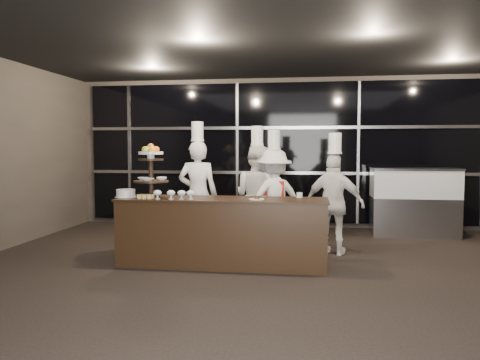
# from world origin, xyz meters

# --- Properties ---
(room) EXTENTS (10.00, 10.00, 10.00)m
(room) POSITION_xyz_m (0.00, 0.00, 1.50)
(room) COLOR black
(room) RESTS_ON ground
(window_wall) EXTENTS (8.60, 0.10, 2.80)m
(window_wall) POSITION_xyz_m (0.00, 4.94, 1.50)
(window_wall) COLOR black
(window_wall) RESTS_ON ground
(buffet_counter) EXTENTS (2.84, 0.74, 0.92)m
(buffet_counter) POSITION_xyz_m (-0.92, 1.70, 0.47)
(buffet_counter) COLOR black
(buffet_counter) RESTS_ON ground
(display_stand) EXTENTS (0.48, 0.48, 0.74)m
(display_stand) POSITION_xyz_m (-1.92, 1.70, 1.34)
(display_stand) COLOR black
(display_stand) RESTS_ON buffet_counter
(compotes) EXTENTS (0.56, 0.11, 0.12)m
(compotes) POSITION_xyz_m (-1.52, 1.48, 1.00)
(compotes) COLOR silver
(compotes) RESTS_ON buffet_counter
(layer_cake) EXTENTS (0.30, 0.30, 0.11)m
(layer_cake) POSITION_xyz_m (-2.27, 1.65, 0.97)
(layer_cake) COLOR white
(layer_cake) RESTS_ON buffet_counter
(pastry_squares) EXTENTS (0.20, 0.13, 0.05)m
(pastry_squares) POSITION_xyz_m (-1.94, 1.53, 0.95)
(pastry_squares) COLOR #EFCF75
(pastry_squares) RESTS_ON buffet_counter
(small_plate) EXTENTS (0.20, 0.20, 0.05)m
(small_plate) POSITION_xyz_m (-0.44, 1.60, 0.94)
(small_plate) COLOR white
(small_plate) RESTS_ON buffet_counter
(chef_cup) EXTENTS (0.08, 0.08, 0.07)m
(chef_cup) POSITION_xyz_m (0.11, 1.95, 0.96)
(chef_cup) COLOR white
(chef_cup) RESTS_ON buffet_counter
(display_case) EXTENTS (1.52, 0.67, 1.24)m
(display_case) POSITION_xyz_m (2.14, 4.30, 0.69)
(display_case) COLOR #A5A5AA
(display_case) RESTS_ON ground
(chef_a) EXTENTS (0.64, 0.44, 2.01)m
(chef_a) POSITION_xyz_m (-1.51, 2.76, 0.88)
(chef_a) COLOR white
(chef_a) RESTS_ON ground
(chef_b) EXTENTS (1.00, 0.94, 1.95)m
(chef_b) POSITION_xyz_m (-0.58, 2.93, 0.84)
(chef_b) COLOR white
(chef_b) RESTS_ON ground
(chef_c) EXTENTS (1.18, 1.01, 1.88)m
(chef_c) POSITION_xyz_m (-0.31, 2.88, 0.80)
(chef_c) COLOR white
(chef_c) RESTS_ON ground
(chef_d) EXTENTS (0.96, 0.60, 1.82)m
(chef_d) POSITION_xyz_m (0.62, 2.57, 0.78)
(chef_d) COLOR white
(chef_d) RESTS_ON ground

